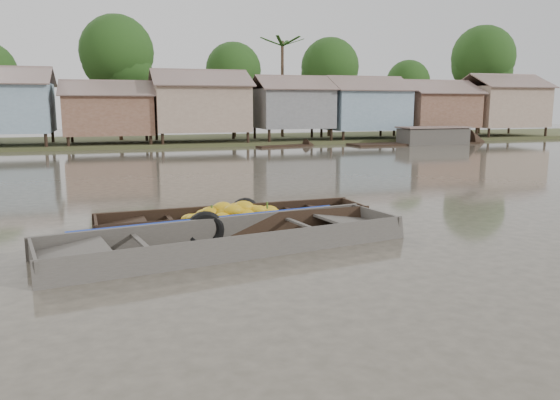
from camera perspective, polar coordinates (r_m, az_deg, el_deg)
name	(u,v)px	position (r m, az deg, el deg)	size (l,w,h in m)	color
ground	(310,248)	(11.36, 3.19, -5.08)	(120.00, 120.00, 0.00)	#474136
riverbank	(202,102)	(42.69, -8.17, 10.08)	(120.00, 12.47, 10.22)	#384723
banana_boat	(231,221)	(13.04, -5.10, -2.18)	(6.53, 1.87, 0.92)	black
viewer_boat	(230,245)	(11.40, -5.21, -4.72)	(7.83, 3.31, 0.61)	#443F3A
distant_boats	(398,143)	(39.70, 12.22, 5.87)	(47.93, 15.33, 1.38)	black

